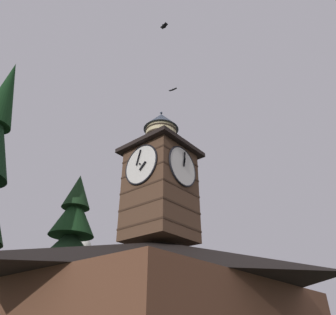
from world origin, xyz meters
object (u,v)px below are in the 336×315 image
(flying_bird_high, at_px, (173,90))
(flying_bird_low, at_px, (164,26))
(building_main, at_px, (160,308))
(moon, at_px, (84,247))
(clock_tower, at_px, (160,180))
(pine_tree_behind, at_px, (65,275))

(flying_bird_high, bearing_deg, flying_bird_low, 35.40)
(building_main, relative_size, flying_bird_high, 18.54)
(moon, distance_m, flying_bird_high, 30.52)
(moon, xyz_separation_m, flying_bird_high, (12.04, 27.15, 7.05))
(flying_bird_high, bearing_deg, clock_tower, 28.46)
(moon, bearing_deg, building_main, 61.59)
(building_main, height_order, pine_tree_behind, pine_tree_behind)
(clock_tower, bearing_deg, building_main, 68.66)
(building_main, height_order, moon, moon)
(pine_tree_behind, distance_m, flying_bird_high, 16.46)
(moon, distance_m, flying_bird_low, 37.39)
(clock_tower, distance_m, pine_tree_behind, 7.96)
(clock_tower, height_order, flying_bird_high, flying_bird_high)
(clock_tower, distance_m, flying_bird_high, 11.42)
(building_main, bearing_deg, flying_bird_high, -150.09)
(building_main, bearing_deg, moon, -118.41)
(pine_tree_behind, height_order, moon, moon)
(building_main, xyz_separation_m, pine_tree_behind, (0.96, -6.63, 1.98))
(building_main, height_order, clock_tower, clock_tower)
(pine_tree_behind, xyz_separation_m, flying_bird_high, (-4.81, 4.42, 15.10))
(building_main, xyz_separation_m, flying_bird_low, (2.97, 2.63, 14.33))
(clock_tower, relative_size, flying_bird_high, 11.10)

